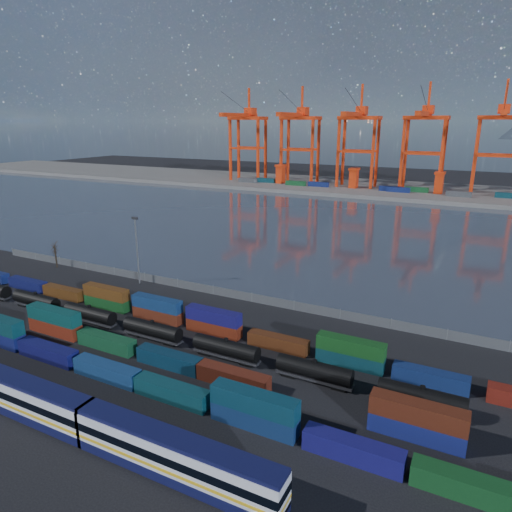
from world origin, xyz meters
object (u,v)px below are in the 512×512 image
at_px(passenger_train, 17,395).
at_px(gantry_cranes, 391,127).
at_px(tanker_string, 120,322).
at_px(bare_tree, 56,255).

xyz_separation_m(passenger_train, gantry_cranes, (2.19, 225.22, 32.47)).
bearing_deg(tanker_string, bare_tree, 153.11).
relative_size(tanker_string, gantry_cranes, 0.61).
height_order(passenger_train, bare_tree, bare_tree).
bearing_deg(passenger_train, tanker_string, 102.76).
relative_size(bare_tree, gantry_cranes, 0.04).
bearing_deg(gantry_cranes, tanker_string, -92.29).
bearing_deg(passenger_train, bare_tree, 135.84).
bearing_deg(gantry_cranes, bare_tree, -106.01).
height_order(tanker_string, gantry_cranes, gantry_cranes).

